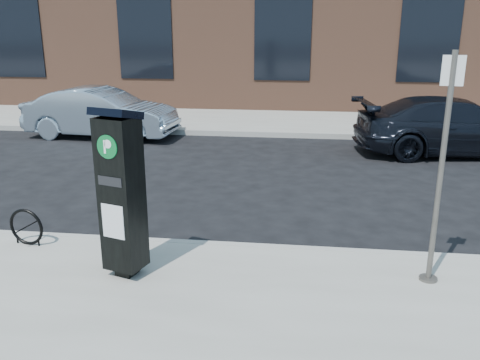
% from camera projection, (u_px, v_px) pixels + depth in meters
% --- Properties ---
extents(ground, '(120.00, 120.00, 0.00)m').
position_uv_depth(ground, '(240.00, 253.00, 7.32)').
color(ground, black).
rests_on(ground, ground).
extents(sidewalk_far, '(60.00, 12.00, 0.15)m').
position_uv_depth(sidewalk_far, '(283.00, 105.00, 20.58)').
color(sidewalk_far, gray).
rests_on(sidewalk_far, ground).
extents(curb_near, '(60.00, 0.12, 0.16)m').
position_uv_depth(curb_near, '(240.00, 249.00, 7.28)').
color(curb_near, '#9E9B93').
rests_on(curb_near, ground).
extents(curb_far, '(60.00, 0.12, 0.16)m').
position_uv_depth(curb_far, '(274.00, 135.00, 14.91)').
color(curb_far, '#9E9B93').
rests_on(curb_far, ground).
extents(building, '(28.00, 10.05, 8.25)m').
position_uv_depth(building, '(289.00, 2.00, 22.24)').
color(building, brown).
rests_on(building, ground).
extents(parking_kiosk, '(0.59, 0.56, 2.12)m').
position_uv_depth(parking_kiosk, '(121.00, 192.00, 6.08)').
color(parking_kiosk, black).
rests_on(parking_kiosk, sidewalk_near).
extents(sign_pole, '(0.24, 0.22, 2.75)m').
position_uv_depth(sign_pole, '(441.00, 173.00, 5.85)').
color(sign_pole, '#514B47').
rests_on(sign_pole, sidewalk_near).
extents(bike_rack, '(0.54, 0.13, 0.54)m').
position_uv_depth(bike_rack, '(26.00, 227.00, 7.18)').
color(bike_rack, black).
rests_on(bike_rack, sidewalk_near).
extents(car_silver, '(4.46, 1.82, 1.44)m').
position_uv_depth(car_silver, '(101.00, 113.00, 14.73)').
color(car_silver, '#90A5B7').
rests_on(car_silver, ground).
extents(car_dark, '(5.15, 2.65, 1.43)m').
position_uv_depth(car_dark, '(454.00, 126.00, 12.80)').
color(car_dark, black).
rests_on(car_dark, ground).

